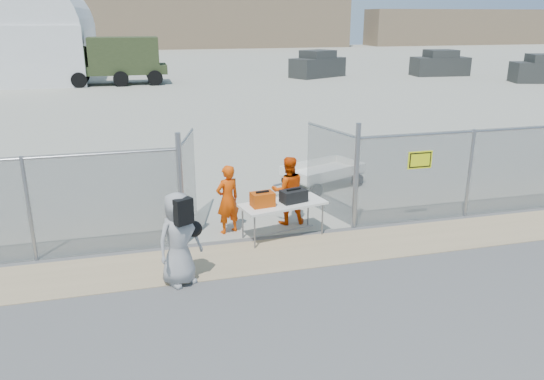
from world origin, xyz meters
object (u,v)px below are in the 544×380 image
object	(u,v)px
security_worker_right	(288,190)
visitor	(179,239)
utility_trailer	(323,175)
folding_table	(283,220)
security_worker_left	(228,200)

from	to	relation	value
security_worker_right	visitor	size ratio (longest dim) A/B	0.93
utility_trailer	visitor	bearing A→B (deg)	-154.42
visitor	folding_table	bearing A→B (deg)	6.53
folding_table	visitor	world-z (taller)	visitor
security_worker_right	visitor	xyz separation A→B (m)	(-2.79, -2.40, 0.06)
visitor	utility_trailer	world-z (taller)	visitor
security_worker_left	visitor	xyz separation A→B (m)	(-1.30, -2.17, 0.08)
folding_table	security_worker_right	world-z (taller)	security_worker_right
utility_trailer	security_worker_left	bearing A→B (deg)	-161.51
security_worker_right	utility_trailer	xyz separation A→B (m)	(1.81, 2.53, -0.47)
folding_table	visitor	size ratio (longest dim) A/B	1.07
security_worker_left	security_worker_right	distance (m)	1.51
security_worker_right	utility_trailer	world-z (taller)	security_worker_right
security_worker_right	utility_trailer	distance (m)	3.15
folding_table	security_worker_left	size ratio (longest dim) A/B	1.18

